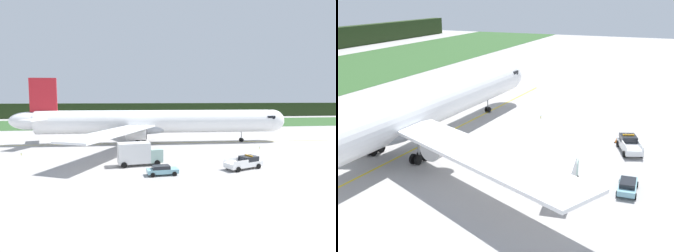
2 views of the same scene
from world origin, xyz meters
The scene contains 8 objects.
ground centered at (0.00, 0.00, 0.00)m, with size 320.00×320.00×0.00m, color #A4A09E.
taxiway_centerline_main centered at (-0.26, 7.25, 0.00)m, with size 83.10×0.30×0.01m, color yellow.
airliner centered at (-0.99, 7.28, 4.77)m, with size 61.52×53.84×14.42m.
ops_pickup_truck centered at (9.68, -17.88, 0.91)m, with size 6.07×3.96×1.94m.
catering_truck centered at (-5.36, -13.55, 1.84)m, with size 6.89×3.44×3.66m.
staff_car centered at (-2.53, -19.49, 0.70)m, with size 4.22×2.15×1.30m.
apron_cone centered at (12.25, -15.89, 0.33)m, with size 0.54×0.54×0.68m.
taxiway_edge_light_east centered at (19.46, -2.86, 0.25)m, with size 0.12×0.12×0.46m.
Camera 2 is at (-43.79, -24.13, 19.02)m, focal length 46.74 mm.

